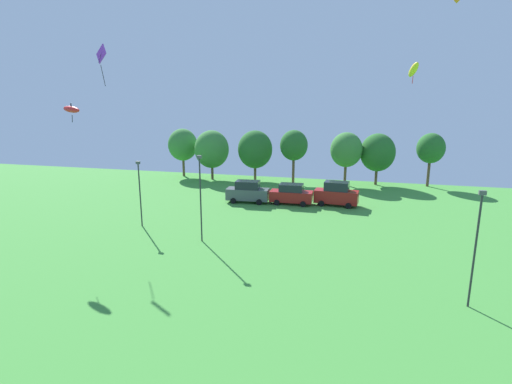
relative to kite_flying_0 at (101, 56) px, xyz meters
name	(u,v)px	position (x,y,z in m)	size (l,w,h in m)	color
kite_flying_0	(101,56)	(0.00, 0.00, 0.00)	(1.67, 0.91, 3.75)	purple
kite_flying_1	(71,109)	(0.63, -5.47, -4.65)	(2.37, 1.44, 1.50)	red
kite_flying_5	(413,70)	(27.13, 3.91, -1.44)	(0.85, 2.64, 1.85)	yellow
parked_car_leftmost	(248,192)	(11.16, 9.03, -14.05)	(4.86, 2.22, 2.48)	#4C5156
parked_car_second_from_left	(291,194)	(16.06, 9.48, -14.13)	(4.69, 2.12, 2.28)	maroon
parked_car_third_from_left	(336,194)	(20.95, 10.07, -13.97)	(4.82, 2.29, 2.67)	maroon
light_post_0	(140,190)	(4.05, -1.79, -11.85)	(0.36, 0.20, 6.03)	#2D2D33
light_post_1	(476,243)	(29.49, -10.44, -11.51)	(0.36, 0.20, 6.71)	#2D2D33
light_post_2	(200,194)	(10.93, -4.21, -11.30)	(0.36, 0.20, 7.10)	#2D2D33
treeline_tree_0	(183,145)	(-2.56, 21.98, -10.50)	(4.35, 4.35, 7.17)	brown
treeline_tree_1	(212,149)	(2.56, 20.66, -10.86)	(4.93, 4.93, 7.12)	brown
treeline_tree_2	(255,149)	(8.81, 21.44, -10.79)	(4.89, 4.89, 7.17)	brown
treeline_tree_3	(294,145)	(14.39, 21.15, -10.04)	(3.81, 3.81, 7.35)	brown
treeline_tree_4	(346,150)	(21.46, 21.40, -10.46)	(4.24, 4.24, 7.16)	brown
treeline_tree_5	(378,153)	(25.56, 22.67, -10.85)	(4.65, 4.65, 6.99)	brown
treeline_tree_6	(431,148)	(32.27, 23.32, -10.16)	(3.61, 3.61, 7.12)	brown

